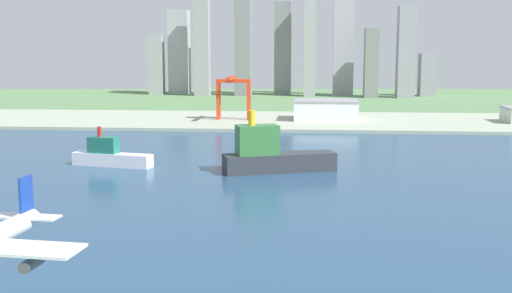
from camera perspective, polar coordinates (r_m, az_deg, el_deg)
ground_plane at (r=324.57m, az=1.10°, el=-1.40°), size 2400.00×2400.00×0.00m
water_bay at (r=265.82m, az=0.18°, el=-3.58°), size 840.00×360.00×0.15m
industrial_pier at (r=512.38m, az=2.61°, el=2.36°), size 840.00×140.00×2.50m
container_barge at (r=295.13m, az=1.50°, el=-0.76°), size 54.63×30.02×29.35m
ferry_boat at (r=319.19m, az=-13.16°, el=-0.80°), size 42.16×16.39×19.59m
port_crane_red at (r=506.91m, az=-2.09°, el=5.39°), size 27.23×44.29×35.47m
warehouse_main at (r=512.27m, az=6.36°, el=3.36°), size 51.43×42.49×16.09m
distant_skyline at (r=845.48m, az=2.61°, el=8.66°), size 384.74×76.87×140.88m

